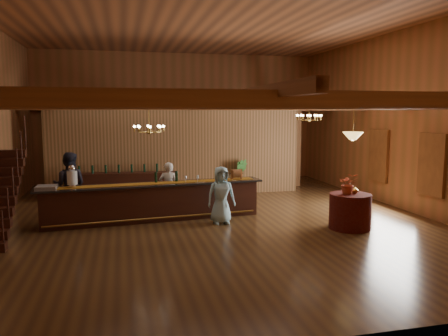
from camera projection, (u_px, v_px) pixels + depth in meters
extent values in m
plane|color=#412A17|center=(211.00, 217.00, 12.53)|extent=(14.00, 14.00, 0.00)
plane|color=#AD683E|center=(211.00, 19.00, 11.82)|extent=(14.00, 14.00, 0.00)
cube|color=#A25F37|center=(179.00, 118.00, 18.93)|extent=(12.00, 0.10, 5.50)
cube|color=#A25F37|center=(323.00, 132.00, 5.41)|extent=(12.00, 0.10, 5.50)
cube|color=#A25F37|center=(400.00, 120.00, 13.53)|extent=(0.10, 14.00, 5.50)
cube|color=#965A2E|center=(281.00, 99.00, 6.81)|extent=(11.90, 0.20, 0.28)
cube|color=#965A2E|center=(239.00, 102.00, 9.22)|extent=(11.90, 0.20, 0.28)
cube|color=#965A2E|center=(215.00, 104.00, 11.63)|extent=(11.90, 0.20, 0.28)
cube|color=#965A2E|center=(199.00, 106.00, 14.05)|extent=(11.90, 0.20, 0.28)
cube|color=#965A2E|center=(187.00, 107.00, 16.46)|extent=(11.90, 0.20, 0.28)
cube|color=#965A2E|center=(179.00, 107.00, 18.68)|extent=(11.90, 0.20, 0.28)
cube|color=#965A2E|center=(37.00, 99.00, 11.08)|extent=(0.18, 13.90, 0.22)
cube|color=#965A2E|center=(211.00, 100.00, 12.10)|extent=(0.18, 13.90, 0.22)
cube|color=#965A2E|center=(357.00, 101.00, 13.12)|extent=(0.18, 13.90, 0.22)
cube|color=#965A2E|center=(63.00, 151.00, 15.65)|extent=(0.20, 0.20, 3.20)
cube|color=#965A2E|center=(298.00, 147.00, 17.68)|extent=(0.20, 0.20, 3.20)
cube|color=brown|center=(178.00, 153.00, 15.59)|extent=(9.00, 0.18, 3.10)
cube|color=white|center=(432.00, 164.00, 12.13)|extent=(0.12, 1.05, 1.75)
cube|color=white|center=(379.00, 155.00, 14.64)|extent=(0.12, 1.05, 1.75)
cube|color=black|center=(1.00, 172.00, 11.06)|extent=(1.00, 0.28, 0.20)
cube|color=black|center=(3.00, 162.00, 11.31)|extent=(1.00, 0.28, 0.20)
cube|color=black|center=(6.00, 154.00, 11.55)|extent=(1.00, 0.28, 0.20)
cube|color=black|center=(208.00, 172.00, 17.99)|extent=(1.20, 0.60, 1.10)
cube|color=brown|center=(134.00, 175.00, 17.32)|extent=(1.00, 0.60, 1.00)
cube|color=black|center=(154.00, 203.00, 12.13)|extent=(5.95, 1.21, 0.99)
cube|color=black|center=(154.00, 184.00, 12.06)|extent=(6.26, 1.37, 0.05)
cube|color=maroon|center=(154.00, 183.00, 12.06)|extent=(5.83, 0.96, 0.01)
cylinder|color=olive|center=(155.00, 218.00, 11.79)|extent=(5.70, 0.60, 0.05)
cylinder|color=silver|center=(73.00, 186.00, 11.42)|extent=(0.18, 0.18, 0.08)
cylinder|color=silver|center=(72.00, 178.00, 11.39)|extent=(0.26, 0.26, 0.36)
sphere|color=silver|center=(72.00, 168.00, 11.36)|extent=(0.18, 0.18, 0.18)
cube|color=gray|center=(47.00, 188.00, 11.13)|extent=(0.50, 0.50, 0.10)
cube|color=brown|center=(232.00, 175.00, 12.73)|extent=(0.06, 0.06, 0.30)
cube|color=brown|center=(241.00, 174.00, 12.80)|extent=(0.06, 0.06, 0.30)
cylinder|color=brown|center=(236.00, 173.00, 12.76)|extent=(0.24, 0.24, 0.24)
cylinder|color=black|center=(156.00, 177.00, 12.18)|extent=(0.07, 0.07, 0.30)
cylinder|color=black|center=(176.00, 176.00, 12.36)|extent=(0.07, 0.07, 0.30)
cylinder|color=black|center=(177.00, 176.00, 12.36)|extent=(0.07, 0.07, 0.30)
cube|color=black|center=(126.00, 186.00, 14.88)|extent=(3.43, 0.86, 0.95)
cylinder|color=#421611|center=(350.00, 211.00, 11.24)|extent=(1.06, 1.06, 0.91)
cylinder|color=olive|center=(149.00, 118.00, 11.51)|extent=(0.02, 0.02, 0.73)
sphere|color=olive|center=(149.00, 132.00, 11.56)|extent=(0.12, 0.12, 0.12)
torus|color=olive|center=(149.00, 128.00, 11.55)|extent=(0.80, 0.80, 0.04)
cylinder|color=olive|center=(309.00, 113.00, 13.82)|extent=(0.02, 0.02, 0.46)
sphere|color=olive|center=(309.00, 120.00, 13.85)|extent=(0.12, 0.12, 0.12)
torus|color=olive|center=(309.00, 117.00, 13.84)|extent=(0.80, 0.80, 0.04)
cylinder|color=olive|center=(353.00, 120.00, 10.95)|extent=(0.02, 0.02, 0.80)
cone|color=#F0BC53|center=(353.00, 136.00, 11.00)|extent=(0.52, 0.52, 0.20)
imported|color=silver|center=(169.00, 188.00, 12.90)|extent=(0.58, 0.40, 1.54)
imported|color=#222332|center=(69.00, 186.00, 12.26)|extent=(1.01, 0.84, 1.89)
imported|color=#9CD1E1|center=(221.00, 195.00, 11.73)|extent=(0.78, 0.52, 1.56)
imported|color=#2C6625|center=(238.00, 177.00, 15.96)|extent=(0.72, 0.59, 1.30)
imported|color=#B24425|center=(348.00, 184.00, 11.11)|extent=(0.61, 0.57, 0.54)
imported|color=olive|center=(355.00, 188.00, 11.26)|extent=(0.18, 0.18, 0.30)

